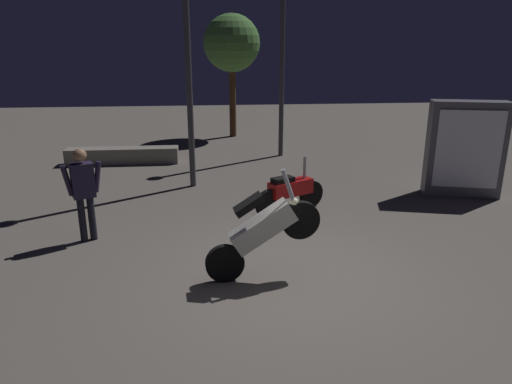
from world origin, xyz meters
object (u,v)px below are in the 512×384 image
motorcycle_red_parked_left (290,191)px  person_rider_beside (83,187)px  streetlamp_far (283,30)px  kiosk_billboard (465,149)px  motorcycle_white_foreground (262,230)px  streetlamp_near (187,30)px

motorcycle_red_parked_left → person_rider_beside: 3.91m
streetlamp_far → kiosk_billboard: (3.45, -4.24, -2.56)m
streetlamp_far → motorcycle_white_foreground: bearing=-100.3°
motorcycle_white_foreground → streetlamp_far: (1.41, 7.73, 2.87)m
motorcycle_white_foreground → streetlamp_near: size_ratio=0.29×
motorcycle_red_parked_left → kiosk_billboard: bearing=-18.2°
motorcycle_red_parked_left → streetlamp_far: (0.54, 4.99, 3.17)m
motorcycle_white_foreground → streetlamp_far: streetlamp_far is taller
streetlamp_near → streetlamp_far: (2.55, 2.96, 0.06)m
motorcycle_red_parked_left → streetlamp_near: size_ratio=0.26×
motorcycle_white_foreground → person_rider_beside: 3.30m
person_rider_beside → motorcycle_white_foreground: bearing=36.4°
person_rider_beside → kiosk_billboard: size_ratio=0.77×
motorcycle_white_foreground → streetlamp_far: bearing=74.5°
motorcycle_red_parked_left → streetlamp_far: streetlamp_far is taller
streetlamp_far → streetlamp_near: bearing=-130.8°
motorcycle_red_parked_left → person_rider_beside: person_rider_beside is taller
motorcycle_white_foreground → streetlamp_near: (-1.15, 4.77, 2.81)m
person_rider_beside → kiosk_billboard: bearing=79.9°
motorcycle_white_foreground → streetlamp_near: bearing=98.3°
person_rider_beside → streetlamp_near: size_ratio=0.29×
streetlamp_far → kiosk_billboard: size_ratio=2.76×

